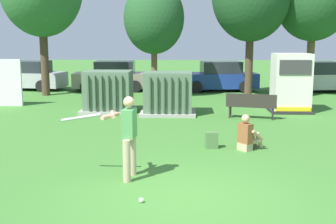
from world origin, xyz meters
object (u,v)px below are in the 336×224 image
object	(u,v)px
transformer_west	(108,92)
transformer_mid_west	(168,94)
sports_ball	(141,200)
parked_car_left_of_center	(113,77)
parked_car_leftmost	(28,76)
parked_car_rightmost	(315,78)
batter	(127,133)
park_bench	(251,104)
generator_enclosure	(291,83)
seated_spectator	(248,136)
backpack	(211,140)
parked_car_right_of_center	(219,77)

from	to	relation	value
transformer_west	transformer_mid_west	size ratio (longest dim) A/B	1.00
sports_ball	parked_car_left_of_center	bearing A→B (deg)	101.14
sports_ball	parked_car_leftmost	size ratio (longest dim) A/B	0.02
parked_car_rightmost	batter	bearing A→B (deg)	-118.88
parked_car_rightmost	park_bench	bearing A→B (deg)	-119.81
generator_enclosure	parked_car_rightmost	world-z (taller)	generator_enclosure
sports_ball	seated_spectator	bearing A→B (deg)	57.42
batter	parked_car_rightmost	bearing A→B (deg)	61.12
parked_car_leftmost	parked_car_rightmost	world-z (taller)	same
sports_ball	parked_car_rightmost	xyz separation A→B (m)	(7.79, 16.27, 0.71)
batter	seated_spectator	distance (m)	3.79
sports_ball	transformer_west	bearing A→B (deg)	103.41
transformer_mid_west	batter	xyz separation A→B (m)	(-0.55, -7.67, 0.19)
sports_ball	parked_car_leftmost	xyz separation A→B (m)	(-8.09, 16.53, 0.71)
batter	parked_car_rightmost	distance (m)	17.02
park_bench	backpack	xyz separation A→B (m)	(-1.68, -4.28, -0.32)
seated_spectator	parked_car_right_of_center	size ratio (longest dim) A/B	0.22
parked_car_leftmost	parked_car_left_of_center	distance (m)	4.88
park_bench	seated_spectator	bearing A→B (deg)	-99.52
backpack	parked_car_leftmost	size ratio (longest dim) A/B	0.10
parked_car_rightmost	sports_ball	bearing A→B (deg)	-115.57
park_bench	parked_car_leftmost	distance (m)	14.00
parked_car_leftmost	parked_car_rightmost	distance (m)	15.87
transformer_mid_west	batter	bearing A→B (deg)	-94.10
batter	seated_spectator	xyz separation A→B (m)	(2.86, 2.42, -0.60)
park_bench	seated_spectator	xyz separation A→B (m)	(-0.74, -4.41, -0.16)
parked_car_rightmost	parked_car_right_of_center	bearing A→B (deg)	179.12
backpack	parked_car_right_of_center	world-z (taller)	parked_car_right_of_center
transformer_west	park_bench	size ratio (longest dim) A/B	1.14
generator_enclosure	batter	world-z (taller)	generator_enclosure
transformer_west	parked_car_rightmost	distance (m)	12.12
parked_car_leftmost	parked_car_left_of_center	size ratio (longest dim) A/B	1.03
transformer_mid_west	seated_spectator	bearing A→B (deg)	-66.28
parked_car_leftmost	seated_spectator	bearing A→B (deg)	-50.48
generator_enclosure	sports_ball	xyz separation A→B (m)	(-4.92, -9.77, -1.09)
batter	parked_car_leftmost	size ratio (longest dim) A/B	0.40
seated_spectator	parked_car_leftmost	size ratio (longest dim) A/B	0.22
generator_enclosure	parked_car_leftmost	size ratio (longest dim) A/B	0.52
sports_ball	batter	bearing A→B (deg)	107.63
park_bench	transformer_west	bearing A→B (deg)	166.69
transformer_west	parked_car_leftmost	bearing A→B (deg)	129.59
transformer_mid_west	parked_car_right_of_center	world-z (taller)	same
parked_car_leftmost	backpack	bearing A→B (deg)	-52.79
seated_spectator	batter	bearing A→B (deg)	-139.69
transformer_mid_west	backpack	size ratio (longest dim) A/B	4.77
sports_ball	parked_car_rightmost	distance (m)	18.05
transformer_mid_west	batter	world-z (taller)	batter
transformer_west	parked_car_left_of_center	xyz separation A→B (m)	(-0.95, 6.83, -0.04)
transformer_west	parked_car_left_of_center	size ratio (longest dim) A/B	0.49
batter	parked_car_rightmost	world-z (taller)	batter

